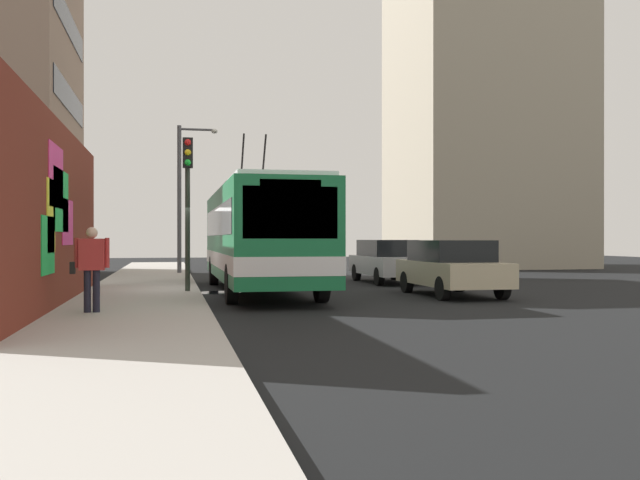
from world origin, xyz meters
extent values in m
plane|color=black|center=(0.00, 0.00, 0.00)|extent=(80.00, 80.00, 0.00)
cube|color=#ADA8A0|center=(0.00, 1.60, 0.07)|extent=(48.00, 3.20, 0.15)
cube|color=maroon|center=(-4.42, 3.35, 2.12)|extent=(13.15, 0.30, 4.23)
cube|color=green|center=(-4.65, 3.19, 2.46)|extent=(2.16, 0.02, 1.37)
cube|color=#F2338C|center=(-3.61, 3.19, 2.01)|extent=(1.66, 0.02, 1.07)
cube|color=yellow|center=(-5.97, 3.19, 2.09)|extent=(0.94, 0.02, 1.50)
cube|color=green|center=(-6.31, 3.19, 1.49)|extent=(1.47, 0.02, 1.16)
cube|color=#F2338C|center=(-5.31, 3.19, 2.95)|extent=(1.83, 0.02, 1.33)
cube|color=black|center=(10.65, 5.06, 4.40)|extent=(8.63, 0.04, 1.10)
cube|color=black|center=(10.65, 5.06, 7.60)|extent=(8.63, 0.04, 1.10)
cube|color=black|center=(10.65, 5.06, 10.80)|extent=(8.63, 0.04, 1.10)
cube|color=#9E937F|center=(16.67, -17.00, 9.66)|extent=(8.75, 9.68, 19.32)
cube|color=black|center=(16.67, -21.86, 4.40)|extent=(7.44, 0.04, 1.10)
cube|color=black|center=(16.67, -21.86, 7.60)|extent=(7.44, 0.04, 1.10)
cube|color=black|center=(16.67, -21.86, 10.80)|extent=(7.44, 0.04, 1.10)
cube|color=black|center=(16.67, -21.86, 14.00)|extent=(7.44, 0.04, 1.10)
cube|color=#19723F|center=(0.09, -1.80, 1.75)|extent=(11.40, 2.53, 2.61)
cube|color=silver|center=(0.09, -1.80, 3.12)|extent=(10.94, 2.32, 0.12)
cube|color=white|center=(0.09, -1.80, 1.00)|extent=(11.42, 2.55, 0.44)
cube|color=black|center=(-5.59, -1.80, 2.21)|extent=(0.04, 2.15, 1.17)
cube|color=black|center=(0.09, -1.80, 2.15)|extent=(10.49, 2.56, 0.83)
cube|color=orange|center=(-5.58, -1.80, 2.81)|extent=(0.06, 1.39, 0.28)
cylinder|color=black|center=(1.80, -2.15, 3.96)|extent=(1.43, 0.06, 2.00)
cylinder|color=black|center=(1.80, -1.45, 3.96)|extent=(1.43, 0.06, 2.00)
cylinder|color=black|center=(-3.56, -2.94, 0.50)|extent=(1.00, 0.28, 1.00)
cylinder|color=black|center=(-3.56, -0.66, 0.50)|extent=(1.00, 0.28, 1.00)
cylinder|color=black|center=(3.74, -2.94, 0.50)|extent=(1.00, 0.28, 1.00)
cylinder|color=black|center=(3.74, -0.66, 0.50)|extent=(1.00, 0.28, 1.00)
cube|color=#C6B793|center=(-2.33, -7.00, 0.65)|extent=(4.31, 1.89, 0.66)
cube|color=black|center=(-2.25, -7.00, 1.28)|extent=(2.58, 1.70, 0.60)
cylinder|color=black|center=(-3.76, -7.84, 0.32)|extent=(0.64, 0.22, 0.64)
cylinder|color=black|center=(-3.76, -6.16, 0.32)|extent=(0.64, 0.22, 0.64)
cylinder|color=black|center=(-0.91, -7.84, 0.32)|extent=(0.64, 0.22, 0.64)
cylinder|color=black|center=(-0.91, -6.16, 0.32)|extent=(0.64, 0.22, 0.64)
cube|color=#B7B7BC|center=(3.67, -7.00, 0.65)|extent=(4.55, 1.75, 0.66)
cube|color=black|center=(3.77, -7.00, 1.28)|extent=(2.73, 1.57, 0.60)
cylinder|color=black|center=(2.17, -7.77, 0.32)|extent=(0.64, 0.22, 0.64)
cylinder|color=black|center=(2.17, -6.23, 0.32)|extent=(0.64, 0.22, 0.64)
cylinder|color=black|center=(5.18, -7.77, 0.32)|extent=(0.64, 0.22, 0.64)
cylinder|color=black|center=(5.18, -6.23, 0.32)|extent=(0.64, 0.22, 0.64)
cylinder|color=#1E1E2D|center=(-6.34, 2.27, 0.57)|extent=(0.14, 0.14, 0.84)
cylinder|color=#1E1E2D|center=(-6.34, 2.45, 0.57)|extent=(0.14, 0.14, 0.84)
cube|color=#BF3333|center=(-6.34, 2.36, 1.31)|extent=(0.22, 0.49, 0.63)
cylinder|color=#BF3333|center=(-6.34, 2.06, 1.34)|extent=(0.09, 0.09, 0.60)
cylinder|color=#BF3333|center=(-6.34, 2.66, 1.34)|extent=(0.09, 0.09, 0.60)
sphere|color=beige|center=(-6.34, 2.36, 1.74)|extent=(0.23, 0.23, 0.23)
cube|color=black|center=(-6.34, 2.73, 1.04)|extent=(0.14, 0.10, 0.24)
cylinder|color=#2D382D|center=(-0.91, 0.35, 2.31)|extent=(0.14, 0.14, 4.32)
cube|color=black|center=(-1.13, 0.35, 4.02)|extent=(0.20, 0.28, 0.84)
sphere|color=red|center=(-1.24, 0.35, 4.30)|extent=(0.18, 0.18, 0.18)
sphere|color=yellow|center=(-1.24, 0.35, 4.02)|extent=(0.18, 0.18, 0.18)
sphere|color=green|center=(-1.24, 0.35, 3.74)|extent=(0.18, 0.18, 0.18)
cylinder|color=#4C4C51|center=(9.81, 0.45, 3.34)|extent=(0.18, 0.18, 6.37)
cylinder|color=#4C4C51|center=(9.81, -0.30, 6.37)|extent=(0.10, 1.50, 0.10)
ellipsoid|color=silver|center=(9.81, -1.05, 6.32)|extent=(0.44, 0.28, 0.20)
cylinder|color=black|center=(0.24, -0.60, 0.00)|extent=(1.35, 1.35, 0.00)
camera|label=1|loc=(-20.92, 0.82, 1.62)|focal=39.15mm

